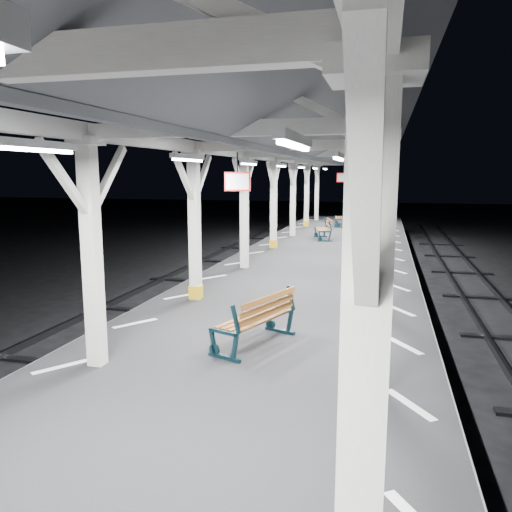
% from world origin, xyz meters
% --- Properties ---
extents(ground, '(120.00, 120.00, 0.00)m').
position_xyz_m(ground, '(0.00, 0.00, 0.00)').
color(ground, black).
rests_on(ground, ground).
extents(platform, '(6.00, 50.00, 1.00)m').
position_xyz_m(platform, '(0.00, 0.00, 0.50)').
color(platform, black).
rests_on(platform, ground).
extents(hazard_stripes_left, '(1.00, 48.00, 0.01)m').
position_xyz_m(hazard_stripes_left, '(-2.45, 0.00, 1.00)').
color(hazard_stripes_left, silver).
rests_on(hazard_stripes_left, platform).
extents(hazard_stripes_right, '(1.00, 48.00, 0.01)m').
position_xyz_m(hazard_stripes_right, '(2.45, 0.00, 1.00)').
color(hazard_stripes_right, silver).
rests_on(hazard_stripes_right, platform).
extents(track_left, '(2.20, 60.00, 0.16)m').
position_xyz_m(track_left, '(-5.00, 0.00, 0.08)').
color(track_left, '#2D2D33').
rests_on(track_left, ground).
extents(canopy, '(5.40, 49.00, 4.65)m').
position_xyz_m(canopy, '(0.00, -0.02, 4.56)').
color(canopy, silver).
rests_on(canopy, platform).
extents(bench_mid, '(1.14, 1.76, 0.90)m').
position_xyz_m(bench_mid, '(0.13, -0.62, 1.48)').
color(bench_mid, '#0E2830').
rests_on(bench_mid, platform).
extents(bench_far, '(0.97, 1.71, 0.87)m').
position_xyz_m(bench_far, '(-0.44, 13.19, 1.47)').
color(bench_far, '#0E2830').
rests_on(bench_far, platform).
extents(bench_extra, '(0.78, 1.73, 0.91)m').
position_xyz_m(bench_extra, '(-0.20, 18.94, 1.48)').
color(bench_extra, '#0E2830').
rests_on(bench_extra, platform).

